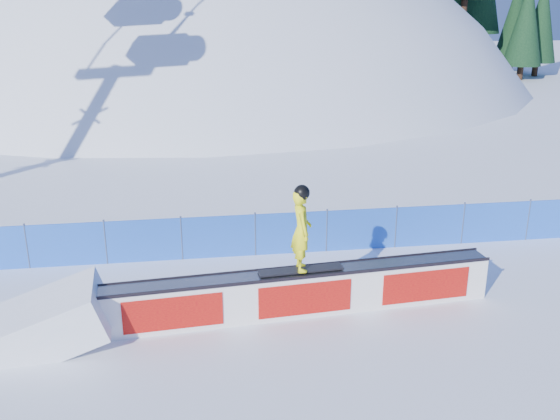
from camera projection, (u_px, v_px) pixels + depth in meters
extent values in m
plane|color=white|center=(231.00, 343.00, 12.95)|extent=(160.00, 160.00, 0.00)
sphere|color=white|center=(205.00, 275.00, 58.13)|extent=(64.00, 64.00, 64.00)
cylinder|color=black|center=(478.00, 18.00, 49.64)|extent=(0.50, 0.50, 1.40)
cylinder|color=black|center=(467.00, 41.00, 57.11)|extent=(0.50, 0.50, 1.40)
cylinder|color=black|center=(506.00, 53.00, 49.97)|extent=(0.50, 0.50, 1.40)
cylinder|color=black|center=(493.00, 66.00, 55.67)|extent=(0.50, 0.50, 1.40)
cone|color=black|center=(498.00, 20.00, 54.37)|extent=(2.95, 2.95, 6.70)
cylinder|color=black|center=(496.00, 63.00, 59.14)|extent=(0.50, 0.50, 1.40)
cone|color=black|center=(502.00, 14.00, 57.69)|extent=(3.37, 3.37, 7.66)
cube|color=blue|center=(219.00, 237.00, 16.96)|extent=(22.00, 0.03, 1.20)
cylinder|color=#394767|center=(27.00, 245.00, 16.26)|extent=(0.05, 0.05, 1.30)
cylinder|color=#394767|center=(106.00, 241.00, 16.53)|extent=(0.05, 0.05, 1.30)
cylinder|color=#394767|center=(182.00, 237.00, 16.80)|extent=(0.05, 0.05, 1.30)
cylinder|color=#394767|center=(255.00, 233.00, 17.07)|extent=(0.05, 0.05, 1.30)
cylinder|color=#394767|center=(327.00, 229.00, 17.35)|extent=(0.05, 0.05, 1.30)
cylinder|color=#394767|center=(396.00, 226.00, 17.62)|extent=(0.05, 0.05, 1.30)
cylinder|color=#394767|center=(463.00, 222.00, 17.89)|extent=(0.05, 0.05, 1.30)
cylinder|color=#394767|center=(528.00, 219.00, 18.16)|extent=(0.05, 0.05, 1.30)
cube|color=white|center=(302.00, 293.00, 13.99)|extent=(8.88, 1.29, 1.00)
cube|color=gray|center=(302.00, 272.00, 13.82)|extent=(8.80, 1.31, 0.04)
cube|color=black|center=(306.00, 277.00, 13.55)|extent=(8.84, 0.77, 0.07)
cube|color=black|center=(299.00, 266.00, 14.09)|extent=(8.84, 0.77, 0.07)
cube|color=red|center=(305.00, 299.00, 13.73)|extent=(8.40, 0.73, 0.75)
cube|color=red|center=(299.00, 288.00, 14.26)|extent=(8.40, 0.73, 0.75)
cube|color=black|center=(301.00, 270.00, 13.80)|extent=(1.92, 0.50, 0.04)
imported|color=#FFFD16|center=(301.00, 230.00, 13.49)|extent=(0.45, 0.68, 1.83)
sphere|color=black|center=(302.00, 193.00, 13.21)|extent=(0.34, 0.34, 0.34)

